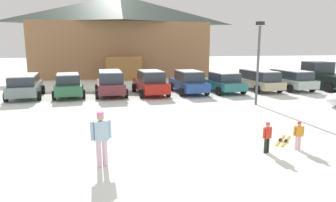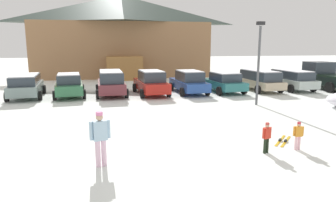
# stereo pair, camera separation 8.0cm
# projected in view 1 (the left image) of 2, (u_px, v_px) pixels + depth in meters

# --- Properties ---
(ground) EXTENTS (160.00, 160.00, 0.00)m
(ground) POSITION_uv_depth(u_px,v_px,m) (211.00, 181.00, 7.98)
(ground) COLOR white
(ski_lodge) EXTENTS (19.57, 10.48, 9.09)m
(ski_lodge) POSITION_uv_depth(u_px,v_px,m) (121.00, 35.00, 34.58)
(ski_lodge) COLOR #996D47
(ski_lodge) RESTS_ON ground
(parked_grey_wagon) EXTENTS (2.51, 4.66, 1.58)m
(parked_grey_wagon) POSITION_uv_depth(u_px,v_px,m) (25.00, 85.00, 20.32)
(parked_grey_wagon) COLOR gray
(parked_grey_wagon) RESTS_ON ground
(parked_green_coupe) EXTENTS (2.44, 4.56, 1.62)m
(parked_green_coupe) POSITION_uv_depth(u_px,v_px,m) (68.00, 85.00, 20.79)
(parked_green_coupe) COLOR #306E47
(parked_green_coupe) RESTS_ON ground
(parked_maroon_van) EXTENTS (2.26, 4.50, 1.76)m
(parked_maroon_van) POSITION_uv_depth(u_px,v_px,m) (110.00, 82.00, 21.26)
(parked_maroon_van) COLOR brown
(parked_maroon_van) RESTS_ON ground
(parked_red_sedan) EXTENTS (2.38, 4.81, 1.76)m
(parked_red_sedan) POSITION_uv_depth(u_px,v_px,m) (150.00, 83.00, 21.63)
(parked_red_sedan) COLOR #B41F17
(parked_red_sedan) RESTS_ON ground
(parked_blue_hatchback) EXTENTS (2.30, 4.74, 1.69)m
(parked_blue_hatchback) POSITION_uv_depth(u_px,v_px,m) (188.00, 82.00, 22.27)
(parked_blue_hatchback) COLOR #264C9C
(parked_blue_hatchback) RESTS_ON ground
(parked_teal_hatchback) EXTENTS (2.55, 4.26, 1.54)m
(parked_teal_hatchback) POSITION_uv_depth(u_px,v_px,m) (223.00, 82.00, 22.63)
(parked_teal_hatchback) COLOR #2C7878
(parked_teal_hatchback) RESTS_ON ground
(parked_beige_suv) EXTENTS (2.31, 4.82, 1.61)m
(parked_beige_suv) POSITION_uv_depth(u_px,v_px,m) (259.00, 79.00, 23.50)
(parked_beige_suv) COLOR #C0AE8F
(parked_beige_suv) RESTS_ON ground
(parked_silver_wagon) EXTENTS (2.32, 4.65, 1.58)m
(parked_silver_wagon) POSITION_uv_depth(u_px,v_px,m) (290.00, 79.00, 23.95)
(parked_silver_wagon) COLOR #B3C5BF
(parked_silver_wagon) RESTS_ON ground
(pickup_truck) EXTENTS (2.55, 5.57, 2.15)m
(pickup_truck) POSITION_uv_depth(u_px,v_px,m) (324.00, 76.00, 24.59)
(pickup_truck) COLOR black
(pickup_truck) RESTS_ON ground
(skier_adult_in_blue_parka) EXTENTS (0.61, 0.33, 1.67)m
(skier_adult_in_blue_parka) POSITION_uv_depth(u_px,v_px,m) (101.00, 136.00, 8.79)
(skier_adult_in_blue_parka) COLOR silver
(skier_adult_in_blue_parka) RESTS_ON ground
(skier_child_in_red_jacket) EXTENTS (0.37, 0.22, 1.05)m
(skier_child_in_red_jacket) POSITION_uv_depth(u_px,v_px,m) (267.00, 136.00, 9.96)
(skier_child_in_red_jacket) COLOR black
(skier_child_in_red_jacket) RESTS_ON ground
(skier_child_in_orange_jacket) EXTENTS (0.36, 0.18, 0.99)m
(skier_child_in_orange_jacket) POSITION_uv_depth(u_px,v_px,m) (299.00, 134.00, 10.28)
(skier_child_in_orange_jacket) COLOR beige
(skier_child_in_orange_jacket) RESTS_ON ground
(pair_of_skis) EXTENTS (1.23, 1.27, 0.08)m
(pair_of_skis) POSITION_uv_depth(u_px,v_px,m) (283.00, 141.00, 11.28)
(pair_of_skis) COLOR gold
(pair_of_skis) RESTS_ON ground
(lamp_post) EXTENTS (0.44, 0.24, 4.88)m
(lamp_post) POSITION_uv_depth(u_px,v_px,m) (258.00, 58.00, 17.58)
(lamp_post) COLOR #515459
(lamp_post) RESTS_ON ground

